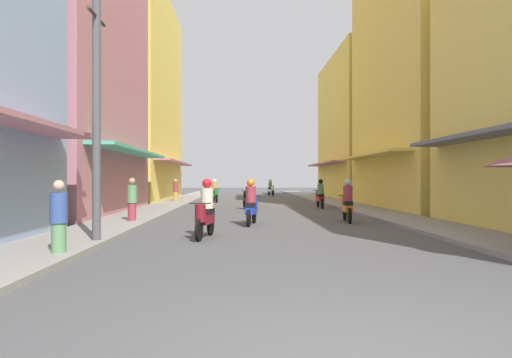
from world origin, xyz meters
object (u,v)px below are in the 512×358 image
object	(u,v)px
motorbike_red	(320,195)
pedestrian_far	(59,220)
motorbike_maroon	(205,212)
motorbike_green	(215,192)
motorbike_blue	(251,204)
pedestrian_midway	(176,191)
motorbike_orange	(347,203)
motorbike_black	(249,196)
pedestrian_foreground	(132,201)
utility_pole	(96,115)
motorbike_white	(271,188)

from	to	relation	value
motorbike_red	pedestrian_far	xyz separation A→B (m)	(-7.89, -15.11, 0.07)
motorbike_maroon	motorbike_green	distance (m)	18.47
motorbike_blue	pedestrian_midway	bearing A→B (deg)	107.54
motorbike_red	motorbike_orange	distance (m)	7.85
motorbike_black	pedestrian_foreground	size ratio (longest dim) A/B	1.08
motorbike_blue	motorbike_green	bearing A→B (deg)	97.91
pedestrian_far	utility_pole	size ratio (longest dim) A/B	0.26
motorbike_red	motorbike_orange	xyz separation A→B (m)	(-0.41, -7.84, 0.00)
motorbike_maroon	motorbike_black	distance (m)	11.23
motorbike_green	motorbike_orange	distance (m)	15.25
pedestrian_midway	motorbike_orange	bearing A→B (deg)	-59.64
utility_pole	pedestrian_midway	bearing A→B (deg)	92.77
motorbike_white	utility_pole	world-z (taller)	utility_pole
motorbike_maroon	pedestrian_far	distance (m)	4.00
motorbike_red	motorbike_blue	bearing A→B (deg)	-114.22
pedestrian_far	pedestrian_foreground	xyz separation A→B (m)	(-0.21, 6.80, 0.03)
utility_pole	motorbike_black	bearing A→B (deg)	72.44
motorbike_red	motorbike_maroon	world-z (taller)	same
pedestrian_foreground	motorbike_white	bearing A→B (deg)	75.80
pedestrian_midway	pedestrian_foreground	world-z (taller)	pedestrian_foreground
motorbike_white	motorbike_blue	size ratio (longest dim) A/B	0.99
motorbike_green	pedestrian_foreground	size ratio (longest dim) A/B	1.11
motorbike_red	motorbike_blue	xyz separation A→B (m)	(-3.94, -8.75, 0.00)
motorbike_green	motorbike_red	bearing A→B (deg)	-46.40
motorbike_white	motorbike_black	distance (m)	19.10
motorbike_white	pedestrian_foreground	bearing A→B (deg)	-104.20
motorbike_black	pedestrian_midway	world-z (taller)	pedestrian_midway
motorbike_maroon	motorbike_blue	bearing A→B (deg)	68.70
pedestrian_far	utility_pole	world-z (taller)	utility_pole
motorbike_white	motorbike_orange	xyz separation A→B (m)	(1.03, -25.82, 0.00)
pedestrian_midway	pedestrian_foreground	bearing A→B (deg)	-87.68
motorbike_blue	motorbike_orange	world-z (taller)	same
motorbike_green	pedestrian_midway	xyz separation A→B (m)	(-2.66, -0.05, 0.08)
motorbike_orange	motorbike_maroon	bearing A→B (deg)	-138.53
motorbike_blue	utility_pole	xyz separation A→B (m)	(-3.80, -4.52, 2.39)
motorbike_black	pedestrian_foreground	xyz separation A→B (m)	(-4.25, -7.34, 0.10)
motorbike_white	motorbike_black	xyz separation A→B (m)	(-2.40, -18.95, 0.00)
motorbike_green	pedestrian_midway	distance (m)	2.66
motorbike_maroon	pedestrian_far	size ratio (longest dim) A/B	1.16
motorbike_green	motorbike_orange	bearing A→B (deg)	-68.38
motorbike_blue	motorbike_orange	xyz separation A→B (m)	(3.52, 0.91, 0.00)
motorbike_red	motorbike_maroon	xyz separation A→B (m)	(-5.25, -12.11, 0.00)
motorbike_black	utility_pole	size ratio (longest dim) A/B	0.29
motorbike_maroon	motorbike_blue	distance (m)	3.61
motorbike_black	utility_pole	bearing A→B (deg)	-107.56
pedestrian_foreground	utility_pole	distance (m)	5.48
motorbike_red	pedestrian_foreground	bearing A→B (deg)	-134.26
motorbike_red	utility_pole	world-z (taller)	utility_pole
pedestrian_midway	utility_pole	size ratio (longest dim) A/B	0.26
motorbike_red	motorbike_maroon	size ratio (longest dim) A/B	1.01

